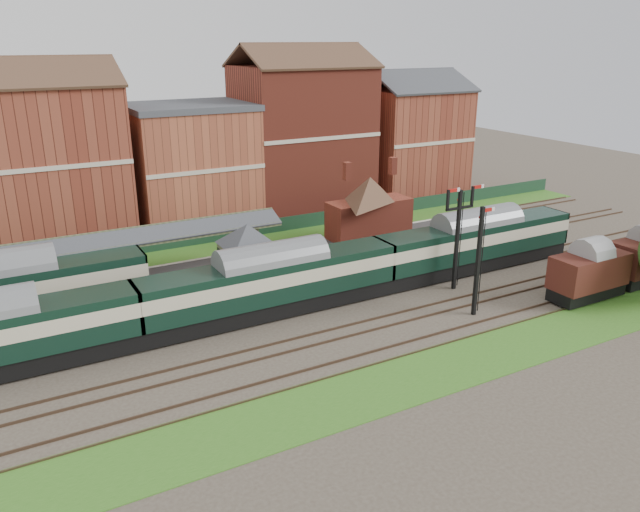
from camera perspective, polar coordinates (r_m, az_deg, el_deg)
ground at (r=46.17m, az=-1.37°, el=-4.71°), size 160.00×160.00×0.00m
grass_back at (r=59.84m, az=-8.56°, el=0.82°), size 90.00×4.50×0.06m
grass_front at (r=37.12m, az=7.50°, el=-11.23°), size 90.00×5.00×0.06m
fence at (r=61.42m, az=-9.26°, el=1.97°), size 90.00×0.12×1.50m
platform at (r=52.58m, az=-11.21°, el=-1.43°), size 55.00×3.40×1.00m
signal_box at (r=46.54m, az=-6.54°, el=-0.40°), size 5.40×5.40×6.00m
brick_hut at (r=50.62m, az=1.90°, el=-1.04°), size 3.20×2.64×2.94m
station_building at (r=58.62m, az=4.54°, el=4.59°), size 8.10×8.10×5.90m
canopy at (r=49.93m, az=-18.04°, el=1.81°), size 26.00×3.89×4.08m
semaphore_bracket at (r=49.14m, az=12.50°, el=2.10°), size 3.60×0.25×8.18m
semaphore_siding at (r=44.86m, az=14.28°, el=-0.35°), size 1.23×0.25×8.00m
town_backdrop at (r=66.35m, az=-11.83°, el=8.67°), size 69.00×10.00×16.00m
dmu_train at (r=44.12m, az=-4.40°, el=-2.34°), size 57.07×3.00×4.38m
goods_van_b at (r=51.00m, az=23.36°, el=-1.41°), size 6.17×2.67×3.74m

